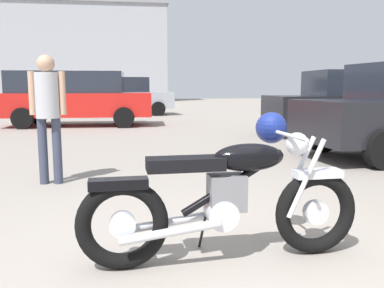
# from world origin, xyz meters

# --- Properties ---
(ground_plane) EXTENTS (80.00, 80.00, 0.00)m
(ground_plane) POSITION_xyz_m (0.00, 0.00, 0.00)
(ground_plane) COLOR gray
(vintage_motorcycle) EXTENTS (2.08, 0.74, 1.07)m
(vintage_motorcycle) POSITION_xyz_m (0.11, 0.39, 0.49)
(vintage_motorcycle) COLOR black
(vintage_motorcycle) RESTS_ON ground_plane
(bystander) EXTENTS (0.46, 0.30, 1.66)m
(bystander) POSITION_xyz_m (-1.55, 3.08, 1.02)
(bystander) COLOR #383D51
(bystander) RESTS_ON ground_plane
(silver_sedan_mid) EXTENTS (4.81, 2.21, 1.74)m
(silver_sedan_mid) POSITION_xyz_m (-2.02, 11.20, 0.94)
(silver_sedan_mid) COLOR black
(silver_sedan_mid) RESTS_ON ground_plane
(white_estate_far) EXTENTS (4.28, 2.08, 1.67)m
(white_estate_far) POSITION_xyz_m (5.28, 7.29, 0.84)
(white_estate_far) COLOR black
(white_estate_far) RESTS_ON ground_plane
(red_hatchback_near) EXTENTS (4.38, 2.30, 1.67)m
(red_hatchback_near) POSITION_xyz_m (-0.36, 15.88, 0.84)
(red_hatchback_near) COLOR black
(red_hatchback_near) RESTS_ON ground_plane
(industrial_building) EXTENTS (15.14, 9.75, 18.20)m
(industrial_building) POSITION_xyz_m (-3.30, 36.91, 4.42)
(industrial_building) COLOR #9EA0A8
(industrial_building) RESTS_ON ground_plane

